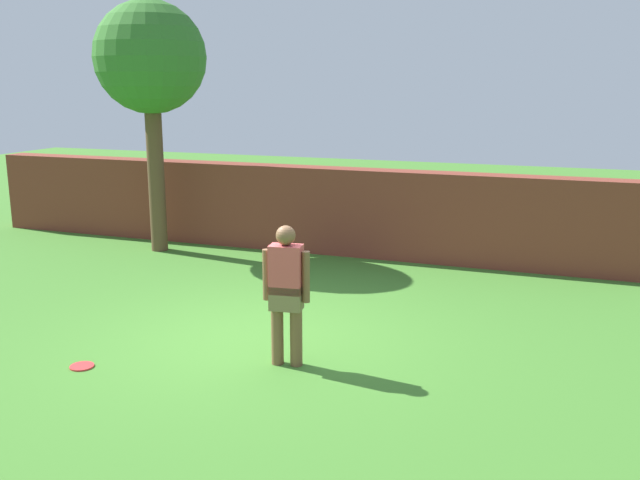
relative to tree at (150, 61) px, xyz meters
The scene contains 5 objects.
ground_plane 6.31m from the tree, 44.36° to the right, with size 40.00×40.00×0.00m, color #3D7528.
brick_wall 3.65m from the tree, 22.67° to the left, with size 12.92×0.50×1.60m, color brown.
tree is the anchor object (origin of this frame).
person 6.69m from the tree, 44.16° to the right, with size 0.54×0.27×1.62m.
frisbee_red 6.63m from the tree, 66.32° to the right, with size 0.27×0.27×0.02m, color red.
Camera 1 is at (3.58, -7.55, 3.17)m, focal length 39.45 mm.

